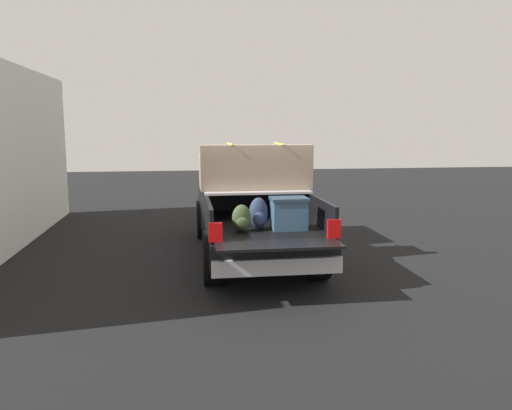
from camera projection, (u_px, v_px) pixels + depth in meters
ground_plane at (252, 255)px, 10.13m from camera, size 40.00×40.00×0.00m
pickup_truck at (249, 203)px, 10.36m from camera, size 6.05×2.06×2.23m
building_facade at (3, 158)px, 10.11m from camera, size 9.47×0.36×3.82m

